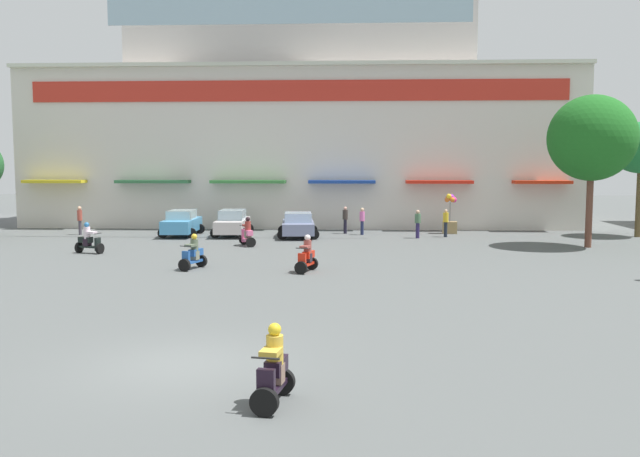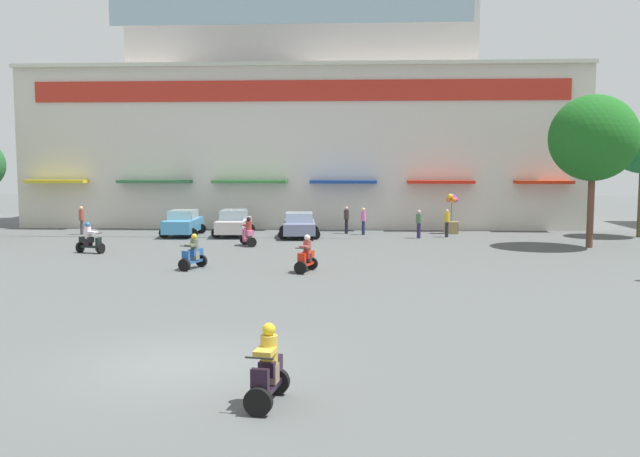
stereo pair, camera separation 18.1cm
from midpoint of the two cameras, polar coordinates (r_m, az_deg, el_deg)
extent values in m
plane|color=#505453|center=(28.08, -4.79, -3.55)|extent=(128.00, 128.00, 0.00)
cube|color=beige|center=(51.00, -1.15, 6.61)|extent=(37.96, 12.81, 10.65)
cube|color=silver|center=(52.65, -1.11, 16.91)|extent=(23.68, 11.53, 8.21)
cube|color=red|center=(44.79, -1.80, 11.53)|extent=(34.92, 0.12, 1.34)
cube|color=beige|center=(44.95, -1.81, 13.70)|extent=(37.96, 0.70, 0.24)
cube|color=gold|center=(48.22, -21.22, 3.73)|extent=(4.01, 1.10, 0.20)
cube|color=#2F673E|center=(45.89, -13.65, 3.87)|extent=(4.83, 1.10, 0.20)
cube|color=#357737|center=(44.47, -5.84, 3.95)|extent=(4.89, 1.10, 0.20)
cube|color=navy|center=(43.92, 2.09, 3.95)|extent=(4.32, 1.10, 0.20)
cube|color=red|center=(44.24, 10.25, 3.88)|extent=(4.25, 1.10, 0.20)
cube|color=red|center=(45.49, 18.45, 3.72)|extent=(3.61, 1.10, 0.20)
cube|color=#99B7C6|center=(40.40, -2.49, 17.99)|extent=(20.84, 0.08, 1.64)
cylinder|color=brown|center=(37.98, 21.96, 1.60)|extent=(0.34, 0.34, 4.13)
ellipsoid|color=#1C5F1D|center=(37.92, 22.17, 7.08)|extent=(4.49, 4.57, 4.44)
cube|color=#4593C7|center=(41.79, -11.33, 0.28)|extent=(1.79, 4.19, 0.76)
cube|color=#A3BFC2|center=(41.74, -11.35, 1.16)|extent=(1.50, 2.11, 0.53)
cylinder|color=black|center=(43.26, -12.03, -0.02)|extent=(0.60, 0.18, 0.60)
cylinder|color=black|center=(42.90, -9.85, -0.02)|extent=(0.60, 0.18, 0.60)
cylinder|color=black|center=(40.78, -12.88, -0.37)|extent=(0.60, 0.18, 0.60)
cylinder|color=black|center=(40.39, -10.57, -0.38)|extent=(0.60, 0.18, 0.60)
cube|color=beige|center=(41.42, -7.15, 0.28)|extent=(1.83, 4.50, 0.73)
cube|color=#9BB4C1|center=(41.37, -7.17, 1.18)|extent=(1.51, 2.27, 0.57)
cylinder|color=black|center=(42.94, -7.98, 0.01)|extent=(0.61, 0.19, 0.60)
cylinder|color=black|center=(42.71, -5.78, 0.01)|extent=(0.61, 0.19, 0.60)
cylinder|color=black|center=(40.23, -8.60, -0.38)|extent=(0.61, 0.19, 0.60)
cylinder|color=black|center=(39.99, -6.25, -0.38)|extent=(0.61, 0.19, 0.60)
cube|color=slate|center=(40.19, -1.64, 0.11)|extent=(2.21, 4.23, 0.67)
cube|color=#A2B8D0|center=(40.14, -1.65, 0.97)|extent=(1.76, 2.18, 0.53)
cylinder|color=black|center=(41.48, -2.92, -0.14)|extent=(0.61, 0.22, 0.60)
cylinder|color=black|center=(41.50, -0.39, -0.13)|extent=(0.61, 0.22, 0.60)
cylinder|color=black|center=(38.97, -2.97, -0.51)|extent=(0.61, 0.22, 0.60)
cylinder|color=black|center=(38.99, -0.28, -0.50)|extent=(0.61, 0.22, 0.60)
cylinder|color=black|center=(28.30, -11.19, -3.04)|extent=(0.54, 0.31, 0.52)
cylinder|color=black|center=(29.36, -9.79, -2.70)|extent=(0.54, 0.31, 0.52)
cube|color=#23539D|center=(28.82, -10.48, -2.75)|extent=(0.64, 1.16, 0.10)
cube|color=#23539D|center=(28.96, -10.24, -1.97)|extent=(0.52, 0.78, 0.28)
cube|color=#23539D|center=(28.37, -11.05, -2.55)|extent=(0.35, 0.24, 0.67)
cylinder|color=black|center=(28.28, -11.10, -1.47)|extent=(0.50, 0.21, 0.04)
cube|color=slate|center=(28.89, -10.35, -2.23)|extent=(0.40, 0.37, 0.36)
cylinder|color=#57644E|center=(28.83, -10.36, -1.38)|extent=(0.41, 0.41, 0.50)
sphere|color=gold|center=(28.79, -10.38, -0.67)|extent=(0.25, 0.25, 0.25)
cube|color=#57644E|center=(28.60, -10.67, -1.40)|extent=(0.47, 0.53, 0.10)
cylinder|color=black|center=(12.36, -4.81, -14.36)|extent=(0.54, 0.22, 0.52)
cylinder|color=black|center=(13.40, -3.31, -12.74)|extent=(0.54, 0.22, 0.52)
cube|color=black|center=(12.86, -4.03, -13.27)|extent=(0.44, 1.05, 0.10)
cube|color=black|center=(12.93, -3.77, -11.44)|extent=(0.40, 0.69, 0.28)
cube|color=black|center=(12.39, -4.65, -13.20)|extent=(0.34, 0.19, 0.67)
cylinder|color=black|center=(12.20, -4.71, -10.83)|extent=(0.52, 0.12, 0.04)
cube|color=#7E6354|center=(12.89, -3.89, -12.06)|extent=(0.36, 0.33, 0.36)
cylinder|color=gold|center=(12.76, -3.90, -10.13)|extent=(0.37, 0.37, 0.54)
sphere|color=gold|center=(12.66, -3.91, -8.48)|extent=(0.25, 0.25, 0.25)
cube|color=gold|center=(12.51, -4.23, -10.32)|extent=(0.41, 0.49, 0.10)
cylinder|color=black|center=(34.71, -17.84, -1.61)|extent=(0.30, 0.54, 0.52)
cylinder|color=black|center=(35.50, -19.41, -1.50)|extent=(0.30, 0.54, 0.52)
cube|color=black|center=(35.09, -18.64, -1.46)|extent=(1.13, 0.60, 0.10)
cube|color=black|center=(35.20, -18.94, -0.89)|extent=(0.76, 0.50, 0.28)
cube|color=black|center=(34.76, -18.01, -1.26)|extent=(0.23, 0.35, 0.65)
cylinder|color=black|center=(34.69, -18.01, -0.39)|extent=(0.19, 0.51, 0.04)
cube|color=black|center=(35.15, -18.81, -1.09)|extent=(0.36, 0.39, 0.36)
cylinder|color=silver|center=(35.10, -18.83, -0.33)|extent=(0.40, 0.40, 0.58)
sphere|color=#2667A0|center=(35.06, -18.85, 0.32)|extent=(0.25, 0.25, 0.25)
cube|color=silver|center=(34.92, -18.49, -0.30)|extent=(0.52, 0.46, 0.10)
cylinder|color=black|center=(36.90, -6.22, -0.95)|extent=(0.53, 0.36, 0.52)
cylinder|color=black|center=(35.70, -5.64, -1.17)|extent=(0.53, 0.36, 0.52)
cube|color=pink|center=(36.29, -5.94, -0.96)|extent=(0.74, 1.12, 0.10)
cube|color=pink|center=(36.03, -5.84, -0.35)|extent=(0.58, 0.77, 0.28)
cube|color=pink|center=(36.75, -6.17, -0.58)|extent=(0.35, 0.27, 0.71)
cylinder|color=black|center=(36.72, -6.19, 0.29)|extent=(0.48, 0.26, 0.04)
cube|color=#6C6A59|center=(36.14, -5.88, -0.53)|extent=(0.41, 0.39, 0.36)
cylinder|color=maroon|center=(36.09, -5.89, 0.18)|extent=(0.43, 0.43, 0.54)
sphere|color=black|center=(36.06, -5.90, 0.79)|extent=(0.25, 0.25, 0.25)
cube|color=maroon|center=(36.35, -6.02, 0.26)|extent=(0.50, 0.54, 0.10)
cylinder|color=black|center=(27.03, -1.46, -3.34)|extent=(0.54, 0.29, 0.52)
cylinder|color=black|center=(28.16, -0.52, -2.97)|extent=(0.54, 0.29, 0.52)
cube|color=red|center=(27.58, -0.98, -3.03)|extent=(0.59, 1.11, 0.10)
cube|color=red|center=(27.73, -0.82, -2.20)|extent=(0.49, 0.74, 0.28)
cube|color=red|center=(27.11, -1.36, -2.82)|extent=(0.35, 0.23, 0.68)
cylinder|color=black|center=(27.01, -1.39, -1.68)|extent=(0.51, 0.19, 0.04)
cube|color=#29232C|center=(27.66, -0.89, -2.47)|extent=(0.39, 0.36, 0.36)
cylinder|color=brown|center=(27.60, -0.89, -1.55)|extent=(0.40, 0.40, 0.54)
sphere|color=silver|center=(27.55, -0.89, -0.77)|extent=(0.25, 0.25, 0.25)
cube|color=brown|center=(27.35, -1.10, -1.56)|extent=(0.46, 0.52, 0.10)
cylinder|color=#1C232F|center=(40.96, 10.76, -0.09)|extent=(0.21, 0.21, 0.90)
cylinder|color=gold|center=(40.90, 10.78, 0.92)|extent=(0.34, 0.34, 0.55)
sphere|color=tan|center=(40.87, 10.79, 1.45)|extent=(0.21, 0.21, 0.21)
cylinder|color=#433D47|center=(44.12, -19.32, 0.08)|extent=(0.23, 0.23, 0.88)
cylinder|color=#A14235|center=(44.05, -19.35, 1.06)|extent=(0.37, 0.37, 0.64)
sphere|color=tan|center=(44.02, -19.37, 1.63)|extent=(0.24, 0.24, 0.24)
cylinder|color=#1F2649|center=(41.59, 3.79, 0.05)|extent=(0.26, 0.26, 0.85)
cylinder|color=#D765AA|center=(41.53, 3.80, 1.03)|extent=(0.42, 0.42, 0.58)
sphere|color=tan|center=(41.50, 3.80, 1.59)|extent=(0.24, 0.24, 0.24)
cylinder|color=#29204D|center=(40.10, 8.45, -0.18)|extent=(0.28, 0.28, 0.90)
cylinder|color=#45684A|center=(40.03, 8.46, 0.84)|extent=(0.45, 0.45, 0.53)
sphere|color=tan|center=(40.00, 8.47, 1.39)|extent=(0.23, 0.23, 0.23)
cylinder|color=black|center=(42.25, 2.36, 0.17)|extent=(0.28, 0.28, 0.89)
cylinder|color=#352E2A|center=(42.19, 2.37, 1.17)|extent=(0.46, 0.46, 0.59)
sphere|color=tan|center=(42.16, 2.37, 1.72)|extent=(0.21, 0.21, 0.21)
cube|color=#947B4E|center=(43.03, 11.10, 0.07)|extent=(0.97, 0.70, 0.75)
cylinder|color=#4C4C4C|center=(42.95, 11.13, 1.37)|extent=(0.04, 0.04, 1.20)
sphere|color=#EF2A8A|center=(42.95, 11.45, 2.39)|extent=(0.36, 0.36, 0.36)
sphere|color=purple|center=(43.00, 11.24, 2.61)|extent=(0.37, 0.37, 0.37)
sphere|color=orange|center=(43.09, 10.90, 2.39)|extent=(0.31, 0.31, 0.31)
sphere|color=orange|center=(42.88, 11.00, 2.53)|extent=(0.37, 0.37, 0.37)
sphere|color=yellow|center=(42.67, 11.04, 2.68)|extent=(0.31, 0.31, 0.31)
sphere|color=orange|center=(42.67, 11.34, 2.38)|extent=(0.31, 0.31, 0.31)
camera|label=1|loc=(0.09, -89.82, 0.02)|focal=37.99mm
camera|label=2|loc=(0.09, 90.18, -0.02)|focal=37.99mm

